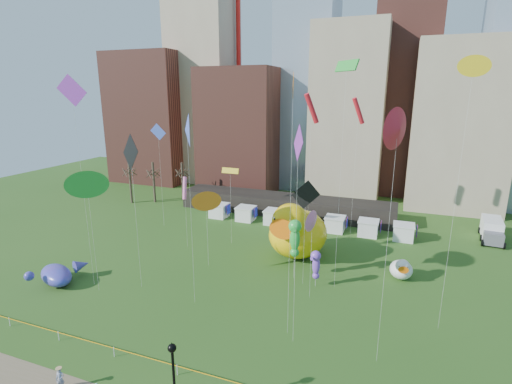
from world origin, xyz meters
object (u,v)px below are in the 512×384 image
at_px(box_truck, 492,230).
at_px(woman, 60,379).
at_px(small_duck, 401,269).
at_px(whale_inflatable, 58,274).
at_px(big_duck, 296,231).
at_px(seahorse_green, 295,235).
at_px(seahorse_purple, 316,263).
at_px(lamppost, 173,371).

bearing_deg(box_truck, woman, -123.20).
xyz_separation_m(small_duck, whale_inflatable, (-36.47, -14.85, -0.17)).
relative_size(big_duck, seahorse_green, 1.48).
relative_size(big_duck, woman, 6.39).
height_order(big_duck, box_truck, big_duck).
bearing_deg(seahorse_purple, small_duck, 49.88).
relative_size(small_duck, woman, 2.20).
height_order(small_duck, seahorse_green, seahorse_green).
bearing_deg(small_duck, box_truck, 49.16).
xyz_separation_m(seahorse_green, seahorse_purple, (2.80, -1.20, -2.41)).
bearing_deg(seahorse_green, big_duck, 96.56).
height_order(box_truck, woman, box_truck).
height_order(big_duck, woman, big_duck).
height_order(small_duck, woman, small_duck).
bearing_deg(box_truck, seahorse_purple, -127.33).
bearing_deg(small_duck, seahorse_purple, -155.06).
bearing_deg(small_duck, big_duck, 166.68).
bearing_deg(woman, box_truck, 30.55).
relative_size(seahorse_green, box_truck, 1.00).
relative_size(seahorse_green, lamppost, 1.30).
bearing_deg(small_duck, woman, -136.77).
distance_m(big_duck, lamppost, 27.66).
height_order(seahorse_green, whale_inflatable, seahorse_green).
xyz_separation_m(big_duck, whale_inflatable, (-23.43, -16.44, -2.54)).
distance_m(big_duck, box_truck, 30.14).
height_order(seahorse_purple, lamppost, lamppost).
relative_size(whale_inflatable, woman, 3.94).
bearing_deg(woman, small_duck, 28.31).
height_order(seahorse_purple, box_truck, seahorse_purple).
bearing_deg(big_duck, seahorse_purple, -52.73).
height_order(seahorse_green, seahorse_purple, seahorse_green).
bearing_deg(woman, seahorse_purple, 35.58).
distance_m(seahorse_green, box_truck, 32.81).
distance_m(small_duck, seahorse_green, 13.11).
distance_m(big_duck, whale_inflatable, 28.74).
relative_size(big_duck, box_truck, 1.48).
relative_size(small_duck, lamppost, 0.66).
bearing_deg(seahorse_green, box_truck, 36.42).
height_order(lamppost, box_truck, lamppost).
relative_size(lamppost, box_truck, 0.77).
relative_size(small_duck, box_truck, 0.51).
relative_size(seahorse_purple, woman, 2.59).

